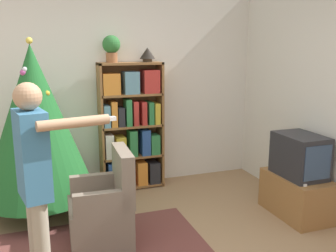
# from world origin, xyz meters

# --- Properties ---
(wall_back) EXTENTS (8.00, 0.10, 2.60)m
(wall_back) POSITION_xyz_m (0.00, 2.33, 1.30)
(wall_back) COLOR silver
(wall_back) RESTS_ON ground_plane
(bookshelf) EXTENTS (0.81, 0.28, 1.65)m
(bookshelf) POSITION_xyz_m (0.45, 2.11, 0.82)
(bookshelf) COLOR brown
(bookshelf) RESTS_ON ground_plane
(tv_stand) EXTENTS (0.47, 0.78, 0.46)m
(tv_stand) POSITION_xyz_m (1.96, 0.69, 0.23)
(tv_stand) COLOR #996638
(tv_stand) RESTS_ON ground_plane
(television) EXTENTS (0.40, 0.56, 0.46)m
(television) POSITION_xyz_m (1.96, 0.68, 0.69)
(television) COLOR #28282D
(television) RESTS_ON tv_stand
(game_remote) EXTENTS (0.04, 0.12, 0.02)m
(game_remote) POSITION_xyz_m (1.82, 0.45, 0.47)
(game_remote) COLOR white
(game_remote) RESTS_ON tv_stand
(christmas_tree) EXTENTS (1.22, 1.22, 1.94)m
(christmas_tree) POSITION_xyz_m (-0.71, 1.70, 1.04)
(christmas_tree) COLOR #4C3323
(christmas_tree) RESTS_ON ground_plane
(armchair) EXTENTS (0.59, 0.58, 0.92)m
(armchair) POSITION_xyz_m (-0.16, 0.78, 0.32)
(armchair) COLOR #7A6B5B
(armchair) RESTS_ON ground_plane
(standing_person) EXTENTS (0.69, 0.46, 1.63)m
(standing_person) POSITION_xyz_m (-0.73, 0.12, 0.96)
(standing_person) COLOR #9E937F
(standing_person) RESTS_ON ground_plane
(potted_plant) EXTENTS (0.22, 0.22, 0.33)m
(potted_plant) POSITION_xyz_m (0.22, 2.12, 1.84)
(potted_plant) COLOR #935B38
(potted_plant) RESTS_ON bookshelf
(table_lamp) EXTENTS (0.20, 0.20, 0.18)m
(table_lamp) POSITION_xyz_m (0.68, 2.12, 1.75)
(table_lamp) COLOR #473828
(table_lamp) RESTS_ON bookshelf
(book_pile_near_tree) EXTENTS (0.21, 0.19, 0.09)m
(book_pile_near_tree) POSITION_xyz_m (-0.23, 1.31, 0.05)
(book_pile_near_tree) COLOR #2D7A42
(book_pile_near_tree) RESTS_ON ground_plane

